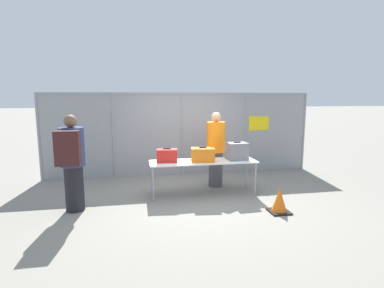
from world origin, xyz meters
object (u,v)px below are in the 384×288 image
object	(u,v)px
suitcase_grey	(237,151)
traveler_hooded	(72,159)
security_worker_near	(216,149)
inspection_table	(203,163)
traffic_cone	(279,201)
suitcase_red	(167,156)
utility_trailer	(198,148)
suitcase_orange	(203,155)

from	to	relation	value
suitcase_grey	traveler_hooded	world-z (taller)	traveler_hooded
suitcase_grey	traveler_hooded	bearing A→B (deg)	-170.44
security_worker_near	suitcase_grey	bearing A→B (deg)	122.48
security_worker_near	inspection_table	bearing A→B (deg)	51.59
security_worker_near	traffic_cone	bearing A→B (deg)	111.69
suitcase_red	security_worker_near	size ratio (longest dim) A/B	0.26
security_worker_near	utility_trailer	size ratio (longest dim) A/B	0.50
suitcase_grey	suitcase_orange	bearing A→B (deg)	-175.51
security_worker_near	traffic_cone	xyz separation A→B (m)	(0.74, -1.86, -0.72)
traveler_hooded	traffic_cone	xyz separation A→B (m)	(3.80, -0.75, -0.79)
suitcase_grey	utility_trailer	bearing A→B (deg)	91.98
inspection_table	utility_trailer	distance (m)	3.83
inspection_table	traveler_hooded	bearing A→B (deg)	-167.96
suitcase_orange	traffic_cone	distance (m)	1.87
suitcase_orange	security_worker_near	xyz separation A→B (m)	(0.46, 0.60, 0.02)
traffic_cone	suitcase_orange	bearing A→B (deg)	133.59
traveler_hooded	utility_trailer	xyz separation A→B (m)	(3.27, 4.32, -0.61)
suitcase_orange	traveler_hooded	size ratio (longest dim) A/B	0.30
suitcase_red	security_worker_near	distance (m)	1.33
suitcase_grey	suitcase_red	bearing A→B (deg)	178.95
utility_trailer	traffic_cone	distance (m)	5.10
inspection_table	suitcase_orange	xyz separation A→B (m)	(-0.02, -0.05, 0.20)
suitcase_grey	security_worker_near	bearing A→B (deg)	122.54
suitcase_orange	inspection_table	bearing A→B (deg)	68.06
suitcase_red	suitcase_orange	xyz separation A→B (m)	(0.77, -0.09, 0.01)
suitcase_red	traffic_cone	distance (m)	2.48
suitcase_grey	traveler_hooded	xyz separation A→B (m)	(-3.40, -0.57, 0.06)
inspection_table	suitcase_grey	distance (m)	0.82
suitcase_orange	utility_trailer	xyz separation A→B (m)	(0.67, 3.82, -0.51)
utility_trailer	traffic_cone	size ratio (longest dim) A/B	7.69
suitcase_orange	traveler_hooded	xyz separation A→B (m)	(-2.60, -0.51, 0.10)
suitcase_orange	traveler_hooded	world-z (taller)	traveler_hooded
traffic_cone	security_worker_near	bearing A→B (deg)	111.74
suitcase_grey	utility_trailer	xyz separation A→B (m)	(-0.13, 3.75, -0.55)
inspection_table	utility_trailer	xyz separation A→B (m)	(0.65, 3.77, -0.31)
inspection_table	security_worker_near	size ratio (longest dim) A/B	1.31
suitcase_red	traffic_cone	bearing A→B (deg)	-34.42
inspection_table	suitcase_orange	size ratio (longest dim) A/B	4.35
security_worker_near	traffic_cone	world-z (taller)	security_worker_near
suitcase_grey	security_worker_near	xyz separation A→B (m)	(-0.34, 0.54, -0.02)
traffic_cone	traveler_hooded	bearing A→B (deg)	168.84
suitcase_red	traveler_hooded	world-z (taller)	traveler_hooded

